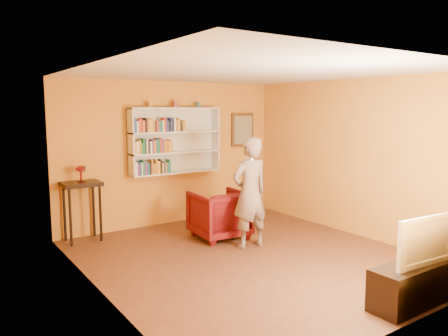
# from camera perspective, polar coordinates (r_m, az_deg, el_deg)

# --- Properties ---
(room_shell) EXTENTS (5.30, 5.80, 2.88)m
(room_shell) POSITION_cam_1_polar(r_m,az_deg,el_deg) (6.34, 3.74, -2.92)
(room_shell) COLOR #4E2B19
(room_shell) RESTS_ON ground
(bookshelf) EXTENTS (1.80, 0.29, 1.23)m
(bookshelf) POSITION_cam_1_polar(r_m,az_deg,el_deg) (8.29, -6.55, 3.57)
(bookshelf) COLOR silver
(bookshelf) RESTS_ON room_shell
(books_row_lower) EXTENTS (0.69, 0.19, 0.27)m
(books_row_lower) POSITION_cam_1_polar(r_m,az_deg,el_deg) (8.01, -9.44, 0.03)
(books_row_lower) COLOR silver
(books_row_lower) RESTS_ON bookshelf
(books_row_middle) EXTENTS (0.73, 0.19, 0.27)m
(books_row_middle) POSITION_cam_1_polar(r_m,az_deg,el_deg) (7.98, -9.30, 2.78)
(books_row_middle) COLOR orange
(books_row_middle) RESTS_ON bookshelf
(books_row_upper) EXTENTS (1.01, 0.19, 0.26)m
(books_row_upper) POSITION_cam_1_polar(r_m,az_deg,el_deg) (8.01, -8.57, 5.49)
(books_row_upper) COLOR navy
(books_row_upper) RESTS_ON bookshelf
(ornament_left) EXTENTS (0.07, 0.07, 0.10)m
(ornament_left) POSITION_cam_1_polar(r_m,az_deg,el_deg) (7.99, -9.64, 8.18)
(ornament_left) COLOR #C08136
(ornament_left) RESTS_ON bookshelf
(ornament_centre) EXTENTS (0.09, 0.09, 0.13)m
(ornament_centre) POSITION_cam_1_polar(r_m,az_deg,el_deg) (8.22, -6.37, 8.31)
(ornament_centre) COLOR #9F4435
(ornament_centre) RESTS_ON bookshelf
(ornament_right) EXTENTS (0.08, 0.08, 0.11)m
(ornament_right) POSITION_cam_1_polar(r_m,az_deg,el_deg) (8.46, -3.42, 8.25)
(ornament_right) COLOR #42646E
(ornament_right) RESTS_ON bookshelf
(framed_painting) EXTENTS (0.55, 0.05, 0.70)m
(framed_painting) POSITION_cam_1_polar(r_m,az_deg,el_deg) (9.20, 2.45, 4.99)
(framed_painting) COLOR #503117
(framed_painting) RESTS_ON room_shell
(console_table) EXTENTS (0.61, 0.47, 1.00)m
(console_table) POSITION_cam_1_polar(r_m,az_deg,el_deg) (7.56, -18.11, -3.02)
(console_table) COLOR black
(console_table) RESTS_ON ground
(ruby_lustre) EXTENTS (0.17, 0.17, 0.27)m
(ruby_lustre) POSITION_cam_1_polar(r_m,az_deg,el_deg) (7.51, -18.23, -0.28)
(ruby_lustre) COLOR maroon
(ruby_lustre) RESTS_ON console_table
(armchair) EXTENTS (0.93, 0.95, 0.81)m
(armchair) POSITION_cam_1_polar(r_m,az_deg,el_deg) (7.47, -0.59, -6.06)
(armchair) COLOR #44040B
(armchair) RESTS_ON ground
(person) EXTENTS (0.65, 0.43, 1.75)m
(person) POSITION_cam_1_polar(r_m,az_deg,el_deg) (6.87, 3.42, -3.27)
(person) COLOR #736054
(person) RESTS_ON ground
(game_remote) EXTENTS (0.04, 0.15, 0.04)m
(game_remote) POSITION_cam_1_polar(r_m,az_deg,el_deg) (6.46, 3.29, 1.18)
(game_remote) COLOR silver
(game_remote) RESTS_ON person
(tv_cabinet) EXTENTS (1.32, 0.40, 0.47)m
(tv_cabinet) POSITION_cam_1_polar(r_m,az_deg,el_deg) (5.54, 23.95, -13.53)
(tv_cabinet) COLOR black
(tv_cabinet) RESTS_ON ground
(television) EXTENTS (0.97, 0.20, 0.55)m
(television) POSITION_cam_1_polar(r_m,az_deg,el_deg) (5.38, 24.25, -8.41)
(television) COLOR black
(television) RESTS_ON tv_cabinet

